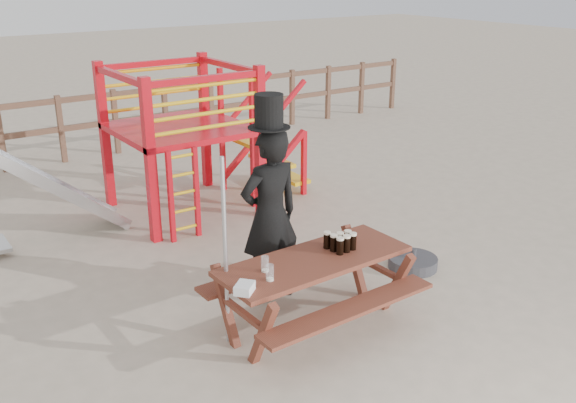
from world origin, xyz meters
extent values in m
plane|color=#B8A58F|center=(0.00, 0.00, 0.00)|extent=(60.00, 60.00, 0.00)
cube|color=brown|center=(0.00, 7.00, 1.10)|extent=(15.00, 0.06, 0.10)
cube|color=brown|center=(0.00, 7.00, 0.60)|extent=(15.00, 0.06, 0.10)
cube|color=brown|center=(-1.50, 7.00, 0.60)|extent=(0.09, 0.09, 1.20)
cube|color=brown|center=(-0.50, 7.00, 0.60)|extent=(0.09, 0.09, 1.20)
cube|color=brown|center=(0.50, 7.00, 0.60)|extent=(0.09, 0.09, 1.20)
cube|color=brown|center=(1.50, 7.00, 0.60)|extent=(0.09, 0.09, 1.20)
cube|color=brown|center=(2.50, 7.00, 0.60)|extent=(0.09, 0.09, 1.20)
cube|color=brown|center=(3.50, 7.00, 0.60)|extent=(0.09, 0.09, 1.20)
cube|color=brown|center=(4.50, 7.00, 0.60)|extent=(0.09, 0.09, 1.20)
cube|color=brown|center=(5.50, 7.00, 0.60)|extent=(0.09, 0.09, 1.20)
cube|color=brown|center=(6.50, 7.00, 0.60)|extent=(0.09, 0.09, 1.20)
cube|color=brown|center=(7.50, 7.00, 0.60)|extent=(0.09, 0.09, 1.20)
cube|color=red|center=(-0.60, 2.80, 1.05)|extent=(0.12, 0.12, 2.10)
cube|color=red|center=(1.00, 2.80, 1.05)|extent=(0.12, 0.12, 2.10)
cube|color=red|center=(-0.60, 4.40, 1.05)|extent=(0.12, 0.12, 2.10)
cube|color=red|center=(1.00, 4.40, 1.05)|extent=(0.12, 0.12, 2.10)
cube|color=red|center=(0.20, 3.60, 1.20)|extent=(1.72, 1.72, 0.08)
cube|color=red|center=(0.20, 2.80, 2.00)|extent=(1.60, 0.08, 0.08)
cube|color=red|center=(0.20, 4.40, 2.00)|extent=(1.60, 0.08, 0.08)
cube|color=red|center=(-0.60, 3.60, 2.00)|extent=(0.08, 1.60, 0.08)
cube|color=red|center=(1.00, 3.60, 2.00)|extent=(0.08, 1.60, 0.08)
cylinder|color=yellow|center=(0.20, 2.80, 1.38)|extent=(1.50, 0.05, 0.05)
cylinder|color=yellow|center=(0.20, 4.40, 1.38)|extent=(1.50, 0.05, 0.05)
cylinder|color=yellow|center=(0.20, 2.80, 1.56)|extent=(1.50, 0.05, 0.05)
cylinder|color=yellow|center=(0.20, 4.40, 1.56)|extent=(1.50, 0.05, 0.05)
cylinder|color=yellow|center=(0.20, 2.80, 1.74)|extent=(1.50, 0.05, 0.05)
cylinder|color=yellow|center=(0.20, 4.40, 1.74)|extent=(1.50, 0.05, 0.05)
cylinder|color=yellow|center=(0.20, 2.80, 1.92)|extent=(1.50, 0.05, 0.05)
cylinder|color=yellow|center=(0.20, 4.40, 1.92)|extent=(1.50, 0.05, 0.05)
cube|color=red|center=(-0.43, 2.65, 0.60)|extent=(0.06, 0.06, 1.20)
cube|color=red|center=(-0.07, 2.65, 0.60)|extent=(0.06, 0.06, 1.20)
cylinder|color=yellow|center=(-0.25, 2.65, 0.15)|extent=(0.36, 0.04, 0.04)
cylinder|color=yellow|center=(-0.25, 2.65, 0.39)|extent=(0.36, 0.04, 0.04)
cylinder|color=yellow|center=(-0.25, 2.65, 0.63)|extent=(0.36, 0.04, 0.04)
cylinder|color=yellow|center=(-0.25, 2.65, 0.87)|extent=(0.36, 0.04, 0.04)
cylinder|color=yellow|center=(-0.25, 2.65, 1.11)|extent=(0.36, 0.04, 0.04)
cube|color=yellow|center=(1.15, 3.60, 1.08)|extent=(0.30, 0.90, 0.06)
cube|color=yellow|center=(1.43, 3.60, 0.78)|extent=(0.30, 0.90, 0.06)
cube|color=yellow|center=(1.71, 3.60, 0.48)|extent=(0.30, 0.90, 0.06)
cube|color=yellow|center=(1.99, 3.60, 0.18)|extent=(0.30, 0.90, 0.06)
cube|color=red|center=(1.55, 3.15, 0.60)|extent=(0.95, 0.08, 0.86)
cube|color=red|center=(1.55, 4.05, 0.60)|extent=(0.95, 0.08, 0.86)
cube|color=silver|center=(-1.50, 3.60, 0.62)|extent=(1.53, 0.55, 1.21)
cube|color=silver|center=(-1.50, 3.33, 0.66)|extent=(1.58, 0.04, 1.28)
cube|color=silver|center=(-1.50, 3.87, 0.66)|extent=(1.58, 0.04, 1.28)
cube|color=brown|center=(-0.19, -0.01, 0.71)|extent=(1.91, 0.75, 0.05)
cube|color=brown|center=(-0.18, -0.53, 0.43)|extent=(1.90, 0.30, 0.04)
cube|color=brown|center=(-0.20, 0.51, 0.43)|extent=(1.90, 0.30, 0.04)
cube|color=brown|center=(-0.99, -0.02, 0.34)|extent=(0.10, 1.14, 0.68)
cube|color=brown|center=(0.62, 0.01, 0.34)|extent=(0.10, 1.14, 0.68)
imported|color=black|center=(-0.20, 0.73, 0.92)|extent=(0.68, 0.45, 1.85)
cube|color=#0C8C41|center=(-0.20, 0.88, 1.15)|extent=(0.07, 0.02, 0.43)
cylinder|color=black|center=(-0.20, 0.73, 1.85)|extent=(0.42, 0.42, 0.01)
cylinder|color=black|center=(-0.20, 0.73, 2.02)|extent=(0.28, 0.28, 0.32)
cube|color=white|center=(-0.20, 0.87, 2.13)|extent=(0.15, 0.01, 0.04)
cylinder|color=#B2B2B7|center=(-1.00, 0.24, 0.90)|extent=(0.04, 0.04, 1.81)
cylinder|color=#333337|center=(1.54, 0.36, 0.07)|extent=(0.57, 0.57, 0.13)
cylinder|color=#333337|center=(1.54, 0.36, 0.19)|extent=(0.07, 0.07, 0.11)
cube|color=white|center=(-1.08, -0.20, 0.77)|extent=(0.23, 0.22, 0.08)
cylinder|color=black|center=(0.07, -0.07, 0.81)|extent=(0.07, 0.07, 0.15)
cylinder|color=#F0E0C4|center=(0.07, -0.07, 0.89)|extent=(0.07, 0.07, 0.02)
cylinder|color=black|center=(0.15, -0.06, 0.81)|extent=(0.07, 0.07, 0.15)
cylinder|color=#F0E0C4|center=(0.15, -0.06, 0.89)|extent=(0.07, 0.07, 0.02)
cylinder|color=black|center=(0.24, -0.05, 0.81)|extent=(0.07, 0.07, 0.15)
cylinder|color=#F0E0C4|center=(0.24, -0.05, 0.89)|extent=(0.07, 0.07, 0.02)
cylinder|color=black|center=(0.06, 0.02, 0.81)|extent=(0.07, 0.07, 0.15)
cylinder|color=#F0E0C4|center=(0.06, 0.02, 0.89)|extent=(0.07, 0.07, 0.02)
cylinder|color=black|center=(0.15, 0.03, 0.81)|extent=(0.07, 0.07, 0.15)
cylinder|color=#F0E0C4|center=(0.15, 0.03, 0.89)|extent=(0.07, 0.07, 0.02)
cylinder|color=black|center=(0.24, 0.02, 0.81)|extent=(0.07, 0.07, 0.15)
cylinder|color=#F0E0C4|center=(0.24, 0.02, 0.89)|extent=(0.07, 0.07, 0.02)
cylinder|color=black|center=(0.05, 0.11, 0.81)|extent=(0.07, 0.07, 0.15)
cylinder|color=#F0E0C4|center=(0.05, 0.11, 0.89)|extent=(0.07, 0.07, 0.02)
cylinder|color=silver|center=(-0.72, 0.03, 0.81)|extent=(0.07, 0.07, 0.15)
cylinder|color=#F0E0C4|center=(-0.72, 0.03, 0.74)|extent=(0.06, 0.06, 0.02)
cylinder|color=silver|center=(-0.78, -0.14, 0.81)|extent=(0.07, 0.07, 0.15)
cylinder|color=#F0E0C4|center=(-0.78, -0.14, 0.74)|extent=(0.06, 0.06, 0.02)
camera|label=1|loc=(-3.53, -4.36, 3.34)|focal=40.00mm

